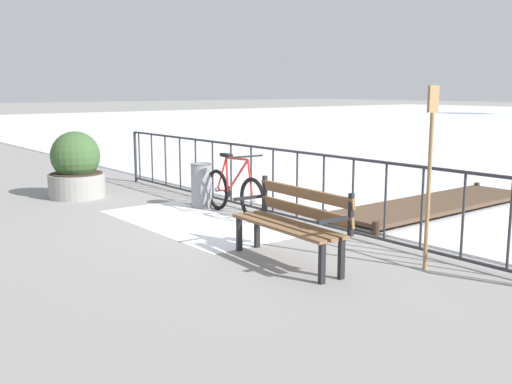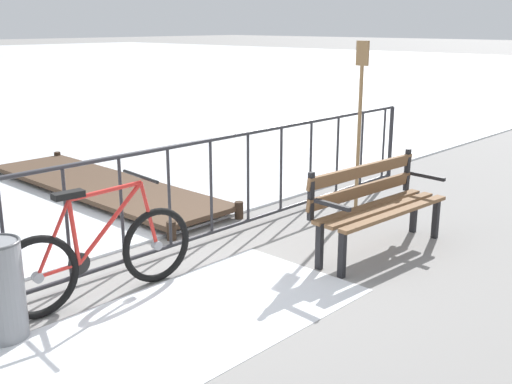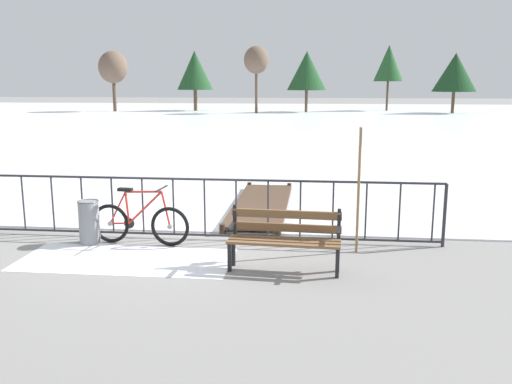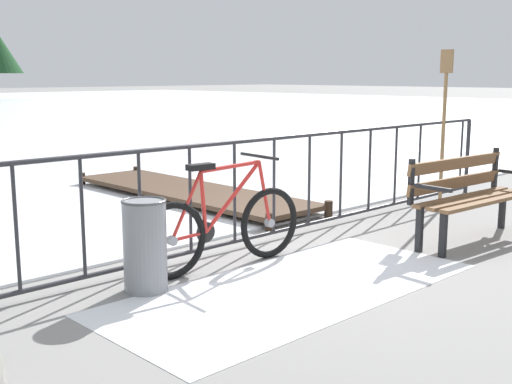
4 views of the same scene
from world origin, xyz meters
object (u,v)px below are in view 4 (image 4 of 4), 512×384
bicycle_near_railing (223,227)px  trash_bin (145,245)px  oar_upright (444,120)px  park_bench (468,191)px

bicycle_near_railing → trash_bin: size_ratio=2.33×
oar_upright → bicycle_near_railing: bearing=179.4°
bicycle_near_railing → park_bench: bearing=-21.8°
bicycle_near_railing → park_bench: 2.65m
trash_bin → oar_upright: (4.40, 0.01, 0.76)m
park_bench → oar_upright: (1.10, 0.95, 0.63)m
bicycle_near_railing → trash_bin: bicycle_near_railing is taller
bicycle_near_railing → oar_upright: 3.64m
park_bench → trash_bin: park_bench is taller
bicycle_near_railing → trash_bin: bearing=-177.0°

